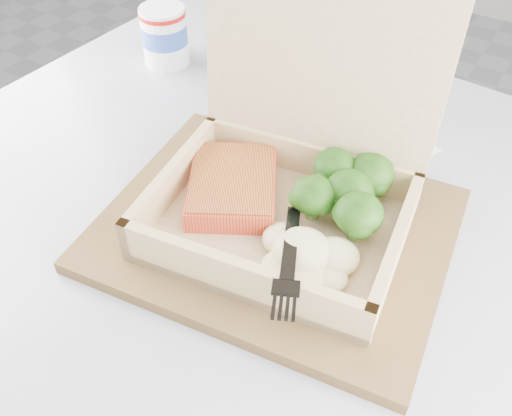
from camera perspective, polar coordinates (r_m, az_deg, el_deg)
The scene contains 10 objects.
floor at distance 1.40m, azimuth -5.83°, elevation -11.54°, with size 4.00×4.00×0.00m, color #9D9DA2.
cafe_table at distance 0.72m, azimuth -1.90°, elevation -13.48°, with size 0.89×0.89×0.74m.
serving_tray at distance 0.56m, azimuth 1.96°, elevation -2.14°, with size 0.33×0.26×0.01m, color brown.
takeout_container at distance 0.54m, azimuth 3.64°, elevation 3.99°, with size 0.26×0.23×0.22m.
salmon_fillet at distance 0.57m, azimuth -2.34°, elevation 2.20°, with size 0.08×0.11×0.02m, color #D24729.
broccoli_pile at distance 0.55m, azimuth 9.22°, elevation 1.24°, with size 0.12×0.12×0.04m, color #2D6516, non-canonical shape.
mashed_potatoes at distance 0.50m, azimuth 4.62°, elevation -4.31°, with size 0.09×0.08×0.03m, color #F8E9A0.
plastic_fork at distance 0.51m, azimuth 3.66°, elevation -1.67°, with size 0.08×0.15×0.03m.
paper_cup at distance 0.82m, azimuth -9.15°, elevation 16.78°, with size 0.06×0.06×0.08m.
receipt at distance 0.68m, azimuth 12.34°, elevation 5.21°, with size 0.07×0.13×0.00m, color white.
Camera 1 is at (0.53, -0.60, 1.16)m, focal length 40.00 mm.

